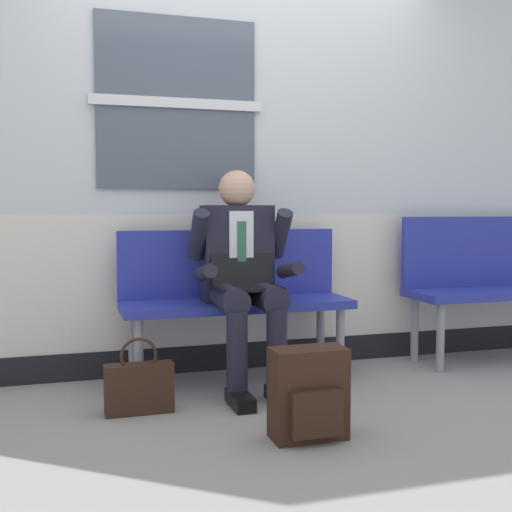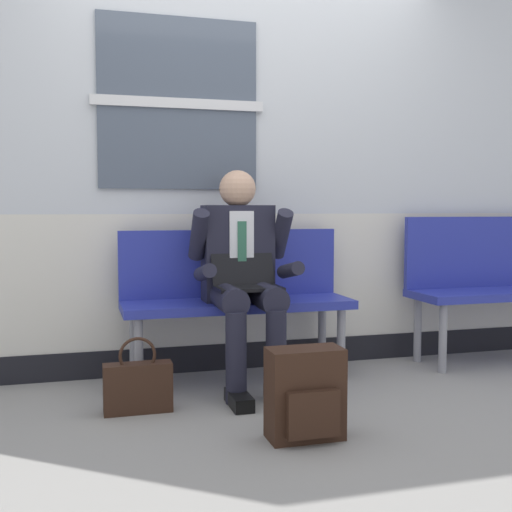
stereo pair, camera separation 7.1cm
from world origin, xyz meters
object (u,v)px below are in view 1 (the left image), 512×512
bench_empty (490,277)px  handbag (139,387)px  bench_with_person (234,291)px  backpack (309,395)px  person_seated (243,272)px

bench_empty → handbag: size_ratio=3.18×
bench_with_person → bench_empty: size_ratio=1.11×
backpack → handbag: size_ratio=1.06×
bench_empty → person_seated: person_seated is taller
bench_with_person → bench_empty: (1.78, 0.01, 0.02)m
bench_with_person → handbag: (-0.61, -0.48, -0.39)m
bench_empty → handbag: bearing=-168.5°
person_seated → handbag: size_ratio=3.24×
bench_empty → backpack: (-1.72, -1.06, -0.35)m
person_seated → backpack: 0.97m
handbag → bench_empty: bearing=11.5°
person_seated → handbag: 0.85m
bench_empty → person_seated: bearing=-173.5°
bench_empty → handbag: (-2.40, -0.49, -0.42)m
person_seated → handbag: bearing=-155.2°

